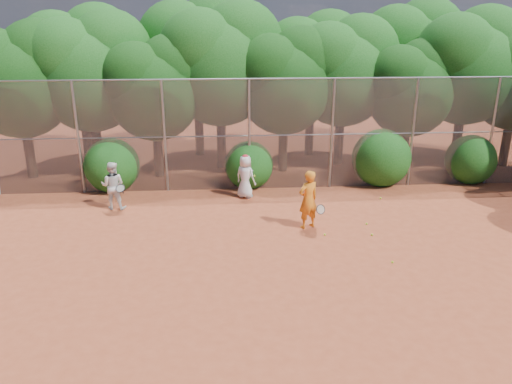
{
  "coord_description": "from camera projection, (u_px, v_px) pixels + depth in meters",
  "views": [
    {
      "loc": [
        -1.98,
        -11.46,
        6.07
      ],
      "look_at": [
        -1.0,
        2.5,
        1.1
      ],
      "focal_mm": 35.0,
      "sensor_mm": 36.0,
      "label": 1
    }
  ],
  "objects": [
    {
      "name": "ball_3",
      "position": [
        325.0,
        235.0,
        14.53
      ],
      "size": [
        0.07,
        0.07,
        0.07
      ],
      "primitive_type": "sphere",
      "color": "#B8DB27",
      "rests_on": "ground"
    },
    {
      "name": "tree_1",
      "position": [
        91.0,
        68.0,
        19.11
      ],
      "size": [
        4.64,
        4.03,
        6.35
      ],
      "color": "black",
      "rests_on": "ground"
    },
    {
      "name": "ball_2",
      "position": [
        392.0,
        262.0,
        12.92
      ],
      "size": [
        0.07,
        0.07,
        0.07
      ],
      "primitive_type": "sphere",
      "color": "#B8DB27",
      "rests_on": "ground"
    },
    {
      "name": "tree_5",
      "position": [
        344.0,
        68.0,
        20.27
      ],
      "size": [
        4.51,
        3.92,
        6.17
      ],
      "color": "black",
      "rests_on": "ground"
    },
    {
      "name": "tree_0",
      "position": [
        20.0,
        76.0,
        18.55
      ],
      "size": [
        4.38,
        3.81,
        6.0
      ],
      "color": "black",
      "rests_on": "ground"
    },
    {
      "name": "tree_6",
      "position": [
        411.0,
        85.0,
        19.69
      ],
      "size": [
        3.86,
        3.36,
        5.29
      ],
      "color": "black",
      "rests_on": "ground"
    },
    {
      "name": "ball_1",
      "position": [
        372.0,
        235.0,
        14.52
      ],
      "size": [
        0.07,
        0.07,
        0.07
      ],
      "primitive_type": "sphere",
      "color": "#B8DB27",
      "rests_on": "ground"
    },
    {
      "name": "tree_12",
      "position": [
        410.0,
        52.0,
        22.42
      ],
      "size": [
        5.02,
        4.37,
        6.88
      ],
      "color": "black",
      "rests_on": "ground"
    },
    {
      "name": "bush_0",
      "position": [
        112.0,
        163.0,
        18.12
      ],
      "size": [
        2.0,
        2.0,
        2.0
      ],
      "primitive_type": "sphere",
      "color": "#124912",
      "rests_on": "ground"
    },
    {
      "name": "tree_9",
      "position": [
        79.0,
        58.0,
        21.15
      ],
      "size": [
        4.83,
        4.2,
        6.62
      ],
      "color": "black",
      "rests_on": "ground"
    },
    {
      "name": "tree_2",
      "position": [
        155.0,
        85.0,
        18.8
      ],
      "size": [
        3.99,
        3.47,
        5.47
      ],
      "color": "black",
      "rests_on": "ground"
    },
    {
      "name": "bush_1",
      "position": [
        249.0,
        163.0,
        18.49
      ],
      "size": [
        1.8,
        1.8,
        1.8
      ],
      "primitive_type": "sphere",
      "color": "#124912",
      "rests_on": "ground"
    },
    {
      "name": "tree_3",
      "position": [
        221.0,
        60.0,
        19.65
      ],
      "size": [
        4.89,
        4.26,
        6.7
      ],
      "color": "black",
      "rests_on": "ground"
    },
    {
      "name": "player_white",
      "position": [
        113.0,
        186.0,
        16.34
      ],
      "size": [
        0.88,
        0.78,
        1.6
      ],
      "rotation": [
        0.0,
        0.0,
        3.04
      ],
      "color": "silver",
      "rests_on": "ground"
    },
    {
      "name": "fence_back",
      "position": [
        274.0,
        134.0,
        17.88
      ],
      "size": [
        20.05,
        0.09,
        4.03
      ],
      "color": "gray",
      "rests_on": "ground"
    },
    {
      "name": "tree_10",
      "position": [
        198.0,
        51.0,
        21.57
      ],
      "size": [
        5.15,
        4.48,
        7.06
      ],
      "color": "black",
      "rests_on": "ground"
    },
    {
      "name": "tree_7",
      "position": [
        469.0,
        62.0,
        20.15
      ],
      "size": [
        4.77,
        4.14,
        6.53
      ],
      "color": "black",
      "rests_on": "ground"
    },
    {
      "name": "ball_4",
      "position": [
        381.0,
        198.0,
        17.43
      ],
      "size": [
        0.07,
        0.07,
        0.07
      ],
      "primitive_type": "sphere",
      "color": "#B8DB27",
      "rests_on": "ground"
    },
    {
      "name": "ball_0",
      "position": [
        367.0,
        224.0,
        15.29
      ],
      "size": [
        0.07,
        0.07,
        0.07
      ],
      "primitive_type": "sphere",
      "color": "#B8DB27",
      "rests_on": "ground"
    },
    {
      "name": "player_teen",
      "position": [
        245.0,
        176.0,
        17.36
      ],
      "size": [
        0.89,
        0.83,
        1.56
      ],
      "rotation": [
        0.0,
        0.0,
        2.52
      ],
      "color": "white",
      "rests_on": "ground"
    },
    {
      "name": "player_yellow",
      "position": [
        308.0,
        200.0,
        14.82
      ],
      "size": [
        0.9,
        0.67,
        1.79
      ],
      "rotation": [
        0.0,
        0.0,
        3.59
      ],
      "color": "orange",
      "rests_on": "ground"
    },
    {
      "name": "tree_11",
      "position": [
        313.0,
        62.0,
        21.68
      ],
      "size": [
        4.64,
        4.03,
        6.35
      ],
      "color": "black",
      "rests_on": "ground"
    },
    {
      "name": "bush_3",
      "position": [
        471.0,
        157.0,
        19.03
      ],
      "size": [
        1.9,
        1.9,
        1.9
      ],
      "primitive_type": "sphere",
      "color": "#124912",
      "rests_on": "ground"
    },
    {
      "name": "ground",
      "position": [
        301.0,
        263.0,
        12.93
      ],
      "size": [
        80.0,
        80.0,
        0.0
      ],
      "primitive_type": "plane",
      "color": "#973E22",
      "rests_on": "ground"
    },
    {
      "name": "tree_4",
      "position": [
        285.0,
        78.0,
        19.45
      ],
      "size": [
        4.19,
        3.64,
        5.73
      ],
      "color": "black",
      "rests_on": "ground"
    },
    {
      "name": "bush_2",
      "position": [
        381.0,
        155.0,
        18.75
      ],
      "size": [
        2.2,
        2.2,
        2.2
      ],
      "primitive_type": "sphere",
      "color": "#124912",
      "rests_on": "ground"
    }
  ]
}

